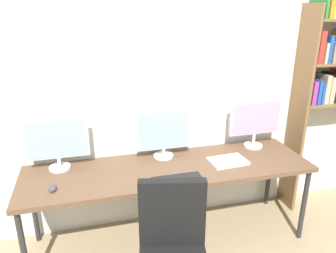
{
  "coord_description": "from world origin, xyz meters",
  "views": [
    {
      "loc": [
        -0.65,
        -1.79,
        2.02
      ],
      "look_at": [
        0.0,
        0.65,
        1.09
      ],
      "focal_mm": 34.85,
      "sensor_mm": 36.0,
      "label": 1
    }
  ],
  "objects_px": {
    "bookshelf": "(336,67)",
    "keyboard_main": "(177,179)",
    "monitor_center": "(163,132)",
    "monitor_right": "(255,121)",
    "monitor_left": "(57,142)",
    "laptop_closed": "(228,161)",
    "desk": "(169,172)",
    "computer_mouse": "(53,188)"
  },
  "relations": [
    {
      "from": "bookshelf",
      "to": "keyboard_main",
      "type": "xyz_separation_m",
      "value": [
        -1.73,
        -0.46,
        -0.73
      ]
    },
    {
      "from": "monitor_center",
      "to": "monitor_right",
      "type": "bearing_deg",
      "value": -0.0
    },
    {
      "from": "monitor_left",
      "to": "laptop_closed",
      "type": "bearing_deg",
      "value": -10.3
    },
    {
      "from": "monitor_right",
      "to": "keyboard_main",
      "type": "xyz_separation_m",
      "value": [
        -0.9,
        -0.44,
        -0.26
      ]
    },
    {
      "from": "desk",
      "to": "monitor_right",
      "type": "xyz_separation_m",
      "value": [
        0.9,
        0.21,
        0.31
      ]
    },
    {
      "from": "monitor_left",
      "to": "monitor_right",
      "type": "height_order",
      "value": "monitor_right"
    },
    {
      "from": "keyboard_main",
      "to": "bookshelf",
      "type": "bearing_deg",
      "value": 14.93
    },
    {
      "from": "laptop_closed",
      "to": "computer_mouse",
      "type": "bearing_deg",
      "value": 179.55
    },
    {
      "from": "monitor_right",
      "to": "computer_mouse",
      "type": "distance_m",
      "value": 1.89
    },
    {
      "from": "monitor_right",
      "to": "laptop_closed",
      "type": "relative_size",
      "value": 1.62
    },
    {
      "from": "desk",
      "to": "monitor_right",
      "type": "distance_m",
      "value": 0.98
    },
    {
      "from": "keyboard_main",
      "to": "computer_mouse",
      "type": "height_order",
      "value": "computer_mouse"
    },
    {
      "from": "monitor_center",
      "to": "laptop_closed",
      "type": "height_order",
      "value": "monitor_center"
    },
    {
      "from": "laptop_closed",
      "to": "monitor_right",
      "type": "bearing_deg",
      "value": 29.83
    },
    {
      "from": "desk",
      "to": "keyboard_main",
      "type": "xyz_separation_m",
      "value": [
        0.0,
        -0.23,
        0.06
      ]
    },
    {
      "from": "monitor_left",
      "to": "computer_mouse",
      "type": "bearing_deg",
      "value": -95.81
    },
    {
      "from": "desk",
      "to": "computer_mouse",
      "type": "bearing_deg",
      "value": -171.65
    },
    {
      "from": "computer_mouse",
      "to": "monitor_center",
      "type": "bearing_deg",
      "value": 20.49
    },
    {
      "from": "keyboard_main",
      "to": "laptop_closed",
      "type": "xyz_separation_m",
      "value": [
        0.52,
        0.18,
        0.0
      ]
    },
    {
      "from": "keyboard_main",
      "to": "computer_mouse",
      "type": "distance_m",
      "value": 0.94
    },
    {
      "from": "computer_mouse",
      "to": "bookshelf",
      "type": "bearing_deg",
      "value": 7.86
    },
    {
      "from": "bookshelf",
      "to": "laptop_closed",
      "type": "height_order",
      "value": "bookshelf"
    },
    {
      "from": "monitor_right",
      "to": "laptop_closed",
      "type": "distance_m",
      "value": 0.53
    },
    {
      "from": "bookshelf",
      "to": "monitor_left",
      "type": "distance_m",
      "value": 2.67
    },
    {
      "from": "desk",
      "to": "bookshelf",
      "type": "height_order",
      "value": "bookshelf"
    },
    {
      "from": "monitor_right",
      "to": "laptop_closed",
      "type": "bearing_deg",
      "value": -146.09
    },
    {
      "from": "monitor_center",
      "to": "monitor_right",
      "type": "xyz_separation_m",
      "value": [
        0.9,
        -0.0,
        0.03
      ]
    },
    {
      "from": "desk",
      "to": "monitor_center",
      "type": "bearing_deg",
      "value": 90.0
    },
    {
      "from": "desk",
      "to": "computer_mouse",
      "type": "relative_size",
      "value": 25.44
    },
    {
      "from": "monitor_center",
      "to": "keyboard_main",
      "type": "relative_size",
      "value": 1.25
    },
    {
      "from": "keyboard_main",
      "to": "computer_mouse",
      "type": "xyz_separation_m",
      "value": [
        -0.94,
        0.09,
        0.01
      ]
    },
    {
      "from": "desk",
      "to": "bookshelf",
      "type": "relative_size",
      "value": 1.1
    },
    {
      "from": "monitor_right",
      "to": "bookshelf",
      "type": "bearing_deg",
      "value": 1.25
    },
    {
      "from": "desk",
      "to": "monitor_left",
      "type": "height_order",
      "value": "monitor_left"
    },
    {
      "from": "monitor_right",
      "to": "desk",
      "type": "bearing_deg",
      "value": -166.73
    },
    {
      "from": "monitor_center",
      "to": "laptop_closed",
      "type": "bearing_deg",
      "value": -26.5
    },
    {
      "from": "monitor_left",
      "to": "computer_mouse",
      "type": "distance_m",
      "value": 0.42
    },
    {
      "from": "computer_mouse",
      "to": "keyboard_main",
      "type": "bearing_deg",
      "value": -5.66
    },
    {
      "from": "desk",
      "to": "keyboard_main",
      "type": "relative_size",
      "value": 6.2
    },
    {
      "from": "monitor_right",
      "to": "laptop_closed",
      "type": "height_order",
      "value": "monitor_right"
    },
    {
      "from": "monitor_center",
      "to": "computer_mouse",
      "type": "distance_m",
      "value": 1.02
    },
    {
      "from": "keyboard_main",
      "to": "laptop_closed",
      "type": "bearing_deg",
      "value": 19.67
    }
  ]
}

